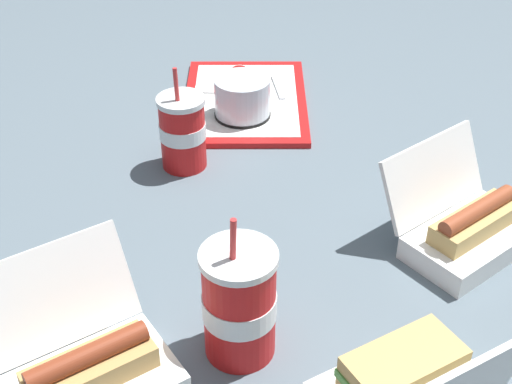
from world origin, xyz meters
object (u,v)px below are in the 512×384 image
(food_tray, at_px, (245,101))
(soda_cup_back, at_px, (183,132))
(cake_container, at_px, (242,99))
(plastic_fork, at_px, (278,87))
(soda_cup_right, at_px, (239,303))
(clamshell_hotdog_center, at_px, (467,227))
(ketchup_cup, at_px, (239,73))
(clamshell_hotdog_right, at_px, (88,371))

(food_tray, xyz_separation_m, soda_cup_back, (0.22, -0.15, 0.07))
(cake_container, bearing_deg, plastic_fork, 137.40)
(soda_cup_right, bearing_deg, plastic_fork, 164.15)
(soda_cup_back, bearing_deg, soda_cup_right, 3.38)
(plastic_fork, xyz_separation_m, clamshell_hotdog_center, (0.57, 0.18, 0.02))
(food_tray, distance_m, cake_container, 0.09)
(clamshell_hotdog_center, bearing_deg, ketchup_cup, -157.83)
(clamshell_hotdog_right, bearing_deg, soda_cup_back, 161.50)
(food_tray, xyz_separation_m, cake_container, (0.07, -0.02, 0.05))
(plastic_fork, distance_m, clamshell_hotdog_center, 0.60)
(cake_container, xyz_separation_m, ketchup_cup, (-0.17, 0.02, -0.03))
(food_tray, distance_m, soda_cup_back, 0.27)
(clamshell_hotdog_right, relative_size, soda_cup_back, 1.33)
(clamshell_hotdog_right, bearing_deg, food_tray, 156.04)
(clamshell_hotdog_center, height_order, soda_cup_back, soda_cup_back)
(clamshell_hotdog_right, bearing_deg, soda_cup_right, 101.25)
(cake_container, bearing_deg, soda_cup_back, -43.00)
(plastic_fork, height_order, soda_cup_back, soda_cup_back)
(ketchup_cup, distance_m, plastic_fork, 0.10)
(ketchup_cup, xyz_separation_m, clamshell_hotdog_center, (0.63, 0.26, 0.01))
(cake_container, height_order, plastic_fork, cake_container)
(food_tray, distance_m, clamshell_hotdog_right, 0.79)
(food_tray, bearing_deg, plastic_fork, 111.87)
(cake_container, distance_m, clamshell_hotdog_center, 0.54)
(cake_container, height_order, soda_cup_back, soda_cup_back)
(cake_container, distance_m, ketchup_cup, 0.17)
(food_tray, xyz_separation_m, plastic_fork, (-0.03, 0.08, 0.01))
(food_tray, bearing_deg, soda_cup_right, -10.33)
(cake_container, relative_size, ketchup_cup, 2.89)
(plastic_fork, distance_m, soda_cup_right, 0.75)
(plastic_fork, bearing_deg, food_tray, -66.18)
(cake_container, height_order, clamshell_hotdog_right, clamshell_hotdog_right)
(food_tray, bearing_deg, clamshell_hotdog_center, 25.83)
(soda_cup_back, relative_size, soda_cup_right, 0.89)
(plastic_fork, height_order, clamshell_hotdog_right, clamshell_hotdog_right)
(clamshell_hotdog_right, bearing_deg, clamshell_hotdog_center, 107.60)
(ketchup_cup, bearing_deg, soda_cup_right, -9.31)
(food_tray, relative_size, soda_cup_right, 1.81)
(ketchup_cup, bearing_deg, clamshell_hotdog_right, -21.65)
(plastic_fork, xyz_separation_m, soda_cup_right, (0.72, -0.20, 0.07))
(food_tray, relative_size, plastic_fork, 3.73)
(ketchup_cup, height_order, clamshell_hotdog_right, clamshell_hotdog_right)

